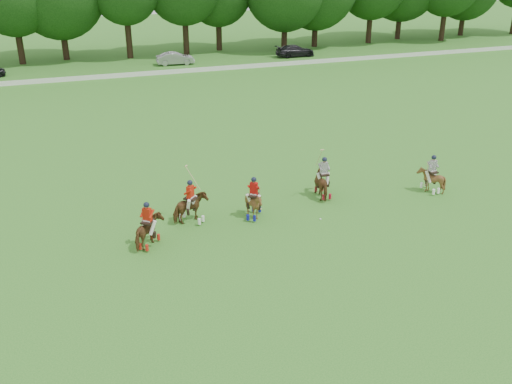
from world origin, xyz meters
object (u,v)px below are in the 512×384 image
object	(u,v)px
car_right	(295,51)
polo_stripe_a	(323,183)
polo_red_b	(191,208)
polo_red_c	(254,204)
polo_stripe_b	(431,179)
car_mid	(175,59)
polo_ball	(320,219)
polo_red_a	(149,231)

from	to	relation	value
car_right	polo_stripe_a	xyz separation A→B (m)	(-14.22, -37.04, 0.12)
polo_red_b	polo_red_c	distance (m)	3.02
car_right	polo_stripe_b	distance (m)	39.32
polo_stripe_b	car_mid	bearing A→B (deg)	98.30
car_right	polo_red_c	world-z (taller)	polo_red_c
polo_stripe_b	polo_red_c	bearing A→B (deg)	178.78
polo_red_b	polo_red_c	world-z (taller)	polo_red_b
car_right	polo_red_c	distance (m)	42.40
polo_red_c	polo_ball	bearing A→B (deg)	-24.38
car_right	polo_stripe_b	bearing A→B (deg)	166.77
polo_red_b	polo_ball	distance (m)	6.24
polo_stripe_a	polo_red_c	bearing A→B (deg)	-165.12
car_mid	polo_red_a	distance (m)	40.48
polo_red_b	polo_stripe_a	world-z (taller)	polo_stripe_a
polo_red_a	polo_stripe_a	xyz separation A→B (m)	(9.52, 2.28, 0.03)
polo_red_a	polo_ball	bearing A→B (deg)	-1.27
polo_stripe_b	polo_ball	bearing A→B (deg)	-170.90
car_right	polo_ball	bearing A→B (deg)	157.85
polo_red_a	polo_ball	world-z (taller)	polo_red_a
polo_red_c	polo_ball	distance (m)	3.30
polo_stripe_a	car_mid	bearing A→B (deg)	89.86
polo_red_b	polo_stripe_b	xyz separation A→B (m)	(12.91, -0.74, -0.03)
car_mid	car_right	size ratio (longest dim) A/B	0.89
car_right	polo_red_c	bearing A→B (deg)	153.49
car_mid	polo_stripe_b	distance (m)	38.79
polo_red_a	polo_stripe_b	distance (m)	15.24
polo_ball	polo_stripe_a	bearing A→B (deg)	62.12
car_right	polo_red_b	xyz separation A→B (m)	(-21.43, -37.65, 0.10)
polo_red_b	polo_red_c	xyz separation A→B (m)	(2.97, -0.52, -0.02)
polo_red_c	polo_stripe_a	xyz separation A→B (m)	(4.24, 1.13, 0.04)
car_right	polo_ball	size ratio (longest dim) A/B	50.71
polo_red_c	polo_ball	world-z (taller)	polo_red_c
polo_ball	car_right	bearing A→B (deg)	68.55
car_right	polo_stripe_b	world-z (taller)	polo_stripe_b
polo_red_a	polo_red_b	bearing A→B (deg)	36.02
polo_red_b	polo_ball	xyz separation A→B (m)	(5.91, -1.86, -0.71)
polo_red_a	car_right	bearing A→B (deg)	58.88
polo_red_b	polo_red_c	size ratio (longest dim) A/B	1.28
polo_red_b	polo_stripe_a	size ratio (longest dim) A/B	0.99
polo_red_c	polo_stripe_b	distance (m)	9.94
polo_red_b	polo_stripe_a	xyz separation A→B (m)	(7.21, 0.60, 0.03)
car_mid	car_right	distance (m)	14.13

